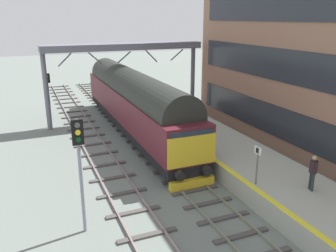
{
  "coord_description": "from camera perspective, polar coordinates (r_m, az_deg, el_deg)",
  "views": [
    {
      "loc": [
        -7.29,
        -16.01,
        8.38
      ],
      "look_at": [
        0.2,
        1.96,
        2.26
      ],
      "focal_mm": 37.14,
      "sensor_mm": 36.0,
      "label": 1
    }
  ],
  "objects": [
    {
      "name": "ground_plane",
      "position": [
        19.48,
        1.7,
        -8.04
      ],
      "size": [
        140.0,
        140.0,
        0.0
      ],
      "primitive_type": "plane",
      "color": "slate",
      "rests_on": "ground"
    },
    {
      "name": "track_main",
      "position": [
        19.46,
        1.7,
        -7.9
      ],
      "size": [
        2.5,
        60.0,
        0.15
      ],
      "color": "slate",
      "rests_on": "ground"
    },
    {
      "name": "track_adjacent_west",
      "position": [
        18.44,
        -8.3,
        -9.59
      ],
      "size": [
        2.5,
        60.0,
        0.15
      ],
      "color": "gray",
      "rests_on": "ground"
    },
    {
      "name": "station_platform",
      "position": [
        20.9,
        10.78,
        -5.03
      ],
      "size": [
        4.0,
        44.0,
        1.01
      ],
      "color": "#A8AC9F",
      "rests_on": "ground"
    },
    {
      "name": "diesel_locomotive",
      "position": [
        25.86,
        -5.66,
        4.18
      ],
      "size": [
        2.74,
        19.83,
        4.68
      ],
      "color": "black",
      "rests_on": "ground"
    },
    {
      "name": "signal_post_mid",
      "position": [
        13.8,
        -14.26,
        -5.82
      ],
      "size": [
        0.44,
        0.22,
        4.78
      ],
      "color": "gray",
      "rests_on": "ground"
    },
    {
      "name": "signal_post_far",
      "position": [
        28.53,
        -19.01,
        4.96
      ],
      "size": [
        0.44,
        0.22,
        4.29
      ],
      "color": "gray",
      "rests_on": "ground"
    },
    {
      "name": "platform_number_sign",
      "position": [
        16.27,
        14.46,
        -5.32
      ],
      "size": [
        0.1,
        0.44,
        1.84
      ],
      "color": "slate",
      "rests_on": "station_platform"
    },
    {
      "name": "waiting_passenger",
      "position": [
        16.61,
        22.72,
        -6.62
      ],
      "size": [
        0.43,
        0.49,
        1.64
      ],
      "rotation": [
        0.0,
        0.0,
        1.26
      ],
      "color": "#293131",
      "rests_on": "station_platform"
    },
    {
      "name": "overhead_footbridge",
      "position": [
        28.55,
        -7.24,
        12.15
      ],
      "size": [
        12.76,
        2.0,
        6.41
      ],
      "color": "slate",
      "rests_on": "ground"
    }
  ]
}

